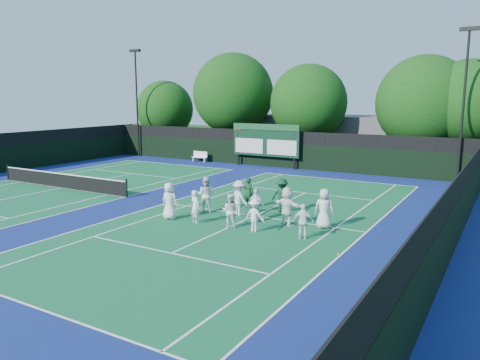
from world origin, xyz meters
The scene contains 35 objects.
ground centered at (0.00, 0.00, 0.00)m, with size 120.00×120.00×0.00m, color #183B10.
court_apron centered at (-6.00, 1.00, 0.00)m, with size 34.00×32.00×0.01m, color navy.
near_court centered at (0.00, 1.00, 0.01)m, with size 11.05×23.85×0.01m.
left_court centered at (-14.00, 1.00, 0.01)m, with size 11.05×23.85×0.01m.
back_fence centered at (-6.00, 16.00, 1.36)m, with size 34.00×0.08×3.00m.
divider_fence_right centered at (9.00, 1.00, 1.36)m, with size 0.08×32.00×3.00m.
scoreboard centered at (-7.01, 15.59, 2.19)m, with size 6.00×0.21×3.55m.
clubhouse centered at (-2.00, 24.00, 2.00)m, with size 18.00×6.00×4.00m, color #57575C.
light_pole_left centered at (-21.00, 15.70, 6.30)m, with size 1.20×0.30×10.12m.
light_pole_right centered at (7.50, 15.70, 6.30)m, with size 1.20×0.30×10.12m.
tennis_net centered at (-14.00, 1.00, 0.49)m, with size 11.30×0.10×1.10m.
bench centered at (-13.45, 15.37, 0.50)m, with size 1.49×0.42×0.94m.
tree_a centered at (-20.56, 19.58, 4.30)m, with size 5.81×5.81×7.36m.
tree_b centered at (-12.34, 19.58, 5.80)m, with size 7.53×7.53×9.76m.
tree_c centered at (-4.77, 19.58, 5.06)m, with size 6.55×6.55×8.51m.
tree_d centered at (4.61, 19.58, 5.07)m, with size 7.20×7.20×8.86m.
tree_e centered at (7.61, 19.58, 5.12)m, with size 6.29×6.29×8.43m.
tennis_ball_0 centered at (-4.08, -2.06, 0.03)m, with size 0.07×0.07×0.07m, color yellow.
tennis_ball_1 centered at (2.13, 4.18, 0.03)m, with size 0.07×0.07×0.07m, color yellow.
tennis_ball_2 centered at (5.39, -2.44, 0.03)m, with size 0.07×0.07×0.07m, color yellow.
tennis_ball_3 centered at (-4.91, 1.32, 0.03)m, with size 0.07×0.07×0.07m, color yellow.
tennis_ball_4 centered at (0.51, 3.08, 0.03)m, with size 0.07×0.07×0.07m, color yellow.
tennis_ball_5 centered at (2.36, 1.14, 0.03)m, with size 0.07×0.07×0.07m, color yellow.
player_front_0 centered at (-3.20, -1.53, 0.88)m, with size 0.86×0.56×1.76m, color white.
player_front_1 centered at (-1.72, -1.50, 0.78)m, with size 0.57×0.37×1.56m, color white.
player_front_2 centered at (-0.01, -1.25, 0.76)m, with size 0.74×0.58×1.52m, color white.
player_front_3 centered at (1.31, -1.35, 0.73)m, with size 0.94×0.54×1.46m, color white.
player_front_4 centered at (3.49, -1.22, 0.73)m, with size 0.86×0.36×1.47m, color white.
player_back_0 centered at (-2.54, 0.52, 0.89)m, with size 0.87×0.68×1.78m, color white.
player_back_1 centered at (-0.68, 0.69, 0.88)m, with size 1.13×0.65×1.75m, color silver.
player_back_2 centered at (0.45, 0.33, 0.76)m, with size 0.89×0.37×1.52m, color white.
player_back_3 centered at (2.06, 0.29, 0.88)m, with size 1.64×0.52×1.77m, color white.
player_back_4 centered at (3.65, 0.71, 0.89)m, with size 0.87×0.57×1.78m, color silver.
coach_left centered at (-1.12, 2.39, 0.80)m, with size 0.58×0.38×1.60m, color #103B21.
coach_right centered at (0.82, 2.38, 0.86)m, with size 1.12×0.64×1.73m, color #0E351D.
Camera 1 is at (10.64, -18.40, 5.75)m, focal length 35.00 mm.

